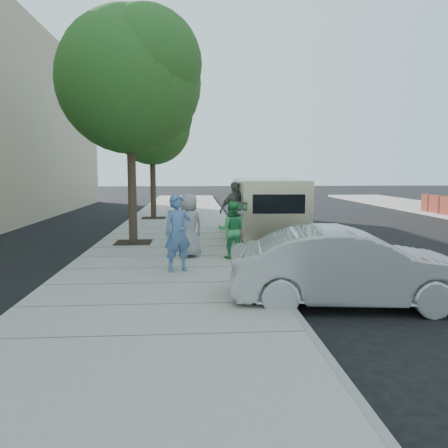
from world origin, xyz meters
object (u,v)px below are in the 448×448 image
Objects in this scene: sedan at (350,267)px; person_gray_shirt at (189,225)px; tree_far at (153,123)px; parking_meter at (242,217)px; person_green_shirt at (232,230)px; tree_near at (131,76)px; van at (266,209)px; person_striped_polo at (236,211)px; person_officer at (178,233)px.

person_gray_shirt reaches higher than sedan.
tree_far reaches higher than parking_meter.
sedan is 4.35m from person_green_shirt.
tree_near reaches higher than person_gray_shirt.
person_striped_polo is (-1.13, -0.31, -0.03)m from van.
tree_near is 6.35m from van.
sedan is at bearing 92.64° from person_gray_shirt.
tree_far is 4.15× the size of person_green_shirt.
person_gray_shirt is at bearing -126.99° from van.
tree_near is 5.52m from person_gray_shirt.
parking_meter is at bearing -71.94° from tree_far.
person_gray_shirt is (-1.17, 0.24, 0.10)m from person_green_shirt.
person_striped_polo is at bearing -64.49° from tree_far.
parking_meter is 0.83× the size of person_officer.
parking_meter is at bearing 148.14° from person_gray_shirt.
tree_far reaches higher than person_green_shirt.
tree_near is at bearing -35.65° from person_green_shirt.
tree_near is at bearing 89.17° from person_officer.
person_officer is at bearing -134.14° from parking_meter.
person_officer is (-2.97, -5.01, -0.12)m from van.
person_green_shirt is (1.42, 1.45, -0.14)m from person_officer.
parking_meter is at bearing -108.55° from van.
person_green_shirt is at bearing 62.87° from person_striped_polo.
person_green_shirt is at bearing -111.19° from van.
sedan is (4.90, -14.36, -4.15)m from tree_far.
parking_meter is at bearing 24.09° from person_officer.
person_green_shirt is 3.28m from person_striped_polo.
van is at bearing 175.76° from person_striped_polo.
tree_far reaches higher than person_officer.
tree_near reaches higher than parking_meter.
tree_near is 6.40m from person_officer.
person_officer is at bearing -118.31° from van.
person_officer reaches higher than sedan.
parking_meter is 0.75× the size of person_striped_polo.
tree_far is 3.67× the size of person_gray_shirt.
van is (4.56, -6.88, -3.70)m from tree_far.
parking_meter is 0.52m from person_green_shirt.
person_striped_polo is (1.84, 4.70, 0.09)m from person_officer.
person_striped_polo reaches higher than sedan.
person_officer is at bearing 53.32° from person_green_shirt.
parking_meter is 2.45m from person_officer.
van reaches higher than person_striped_polo.
person_striped_polo is (3.43, 0.41, -4.38)m from tree_near.
van is at bearing 9.23° from sedan.
person_officer is 2.03m from person_green_shirt.
tree_far is 1.45× the size of sedan.
person_gray_shirt is at bearing 60.44° from person_officer.
tree_near is at bearing -12.95° from person_striped_polo.
person_officer is (1.59, -11.89, -3.82)m from tree_far.
person_gray_shirt reaches higher than parking_meter.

